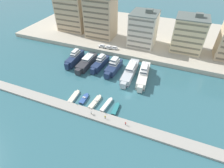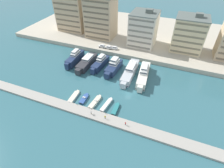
% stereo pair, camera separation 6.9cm
% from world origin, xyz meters
% --- Properties ---
extents(ground_plane, '(400.00, 400.00, 0.00)m').
position_xyz_m(ground_plane, '(0.00, 0.00, 0.00)').
color(ground_plane, '#336670').
extents(quay_promenade, '(180.00, 70.00, 2.38)m').
position_xyz_m(quay_promenade, '(0.00, 61.89, 1.19)').
color(quay_promenade, '#BCB29E').
rests_on(quay_promenade, ground).
extents(pier_dock, '(120.00, 4.40, 0.86)m').
position_xyz_m(pier_dock, '(0.00, -16.82, 0.43)').
color(pier_dock, '#A8A399').
rests_on(pier_dock, ground).
extents(yacht_navy_far_left, '(4.14, 16.92, 8.34)m').
position_xyz_m(yacht_navy_far_left, '(-34.45, 13.43, 2.50)').
color(yacht_navy_far_left, navy).
rests_on(yacht_navy_far_left, ground).
extents(yacht_charcoal_left, '(4.91, 19.32, 6.42)m').
position_xyz_m(yacht_charcoal_left, '(-27.02, 12.91, 1.91)').
color(yacht_charcoal_left, '#333338').
rests_on(yacht_charcoal_left, ground).
extents(yacht_navy_mid_left, '(4.84, 16.32, 7.95)m').
position_xyz_m(yacht_navy_mid_left, '(-19.84, 14.31, 2.30)').
color(yacht_navy_mid_left, navy).
rests_on(yacht_navy_mid_left, ground).
extents(yacht_navy_center_left, '(5.41, 16.13, 8.41)m').
position_xyz_m(yacht_navy_center_left, '(-12.17, 13.63, 2.40)').
color(yacht_navy_center_left, navy).
rests_on(yacht_navy_center_left, ground).
extents(yacht_silver_center, '(4.99, 22.93, 6.76)m').
position_xyz_m(yacht_silver_center, '(-3.40, 13.27, 2.02)').
color(yacht_silver_center, silver).
rests_on(yacht_silver_center, ground).
extents(yacht_ivory_center_right, '(6.13, 22.09, 8.25)m').
position_xyz_m(yacht_ivory_center_right, '(3.33, 12.99, 2.40)').
color(yacht_ivory_center_right, silver).
rests_on(yacht_ivory_center_right, ground).
extents(motorboat_cream_far_left, '(2.46, 8.06, 0.87)m').
position_xyz_m(motorboat_cream_far_left, '(-20.48, -10.95, 0.42)').
color(motorboat_cream_far_left, beige).
rests_on(motorboat_cream_far_left, ground).
extents(motorboat_blue_left, '(2.33, 6.50, 1.37)m').
position_xyz_m(motorboat_blue_left, '(-15.87, -10.56, 0.45)').
color(motorboat_blue_left, '#33569E').
rests_on(motorboat_blue_left, ground).
extents(motorboat_cream_mid_left, '(2.62, 8.58, 1.43)m').
position_xyz_m(motorboat_cream_mid_left, '(-10.77, -10.59, 0.52)').
color(motorboat_cream_mid_left, beige).
rests_on(motorboat_cream_mid_left, ground).
extents(motorboat_white_center_left, '(2.50, 8.61, 1.03)m').
position_xyz_m(motorboat_white_center_left, '(-5.82, -10.33, 0.52)').
color(motorboat_white_center_left, white).
rests_on(motorboat_white_center_left, ground).
extents(motorboat_teal_center, '(1.95, 6.79, 0.91)m').
position_xyz_m(motorboat_teal_center, '(-1.64, -11.04, 0.46)').
color(motorboat_teal_center, teal).
rests_on(motorboat_teal_center, ground).
extents(car_white_far_left, '(4.16, 2.03, 1.80)m').
position_xyz_m(car_white_far_left, '(-25.88, 30.17, 3.35)').
color(car_white_far_left, white).
rests_on(car_white_far_left, quay_promenade).
extents(car_white_left, '(4.15, 2.03, 1.80)m').
position_xyz_m(car_white_left, '(-21.87, 30.18, 3.35)').
color(car_white_left, white).
rests_on(car_white_left, quay_promenade).
extents(car_white_mid_left, '(4.19, 2.11, 1.80)m').
position_xyz_m(car_white_mid_left, '(-18.47, 30.77, 3.35)').
color(car_white_mid_left, white).
rests_on(car_white_mid_left, quay_promenade).
extents(apartment_block_far_left, '(19.46, 13.42, 29.44)m').
position_xyz_m(apartment_block_far_left, '(-55.42, 47.50, 16.16)').
color(apartment_block_far_left, '#C6AD89').
rests_on(apartment_block_far_left, quay_promenade).
extents(apartment_block_left, '(17.83, 13.96, 26.72)m').
position_xyz_m(apartment_block_left, '(-33.00, 44.78, 14.80)').
color(apartment_block_left, '#C6AD89').
rests_on(apartment_block_left, quay_promenade).
extents(apartment_block_mid_left, '(14.83, 16.10, 20.69)m').
position_xyz_m(apartment_block_mid_left, '(-5.43, 43.67, 11.78)').
color(apartment_block_mid_left, silver).
rests_on(apartment_block_mid_left, quay_promenade).
extents(apartment_block_center_left, '(16.45, 14.43, 20.83)m').
position_xyz_m(apartment_block_center_left, '(19.43, 45.80, 11.85)').
color(apartment_block_center_left, beige).
rests_on(apartment_block_center_left, quay_promenade).
extents(pedestrian_near_edge, '(0.62, 0.25, 1.61)m').
position_xyz_m(pedestrian_near_edge, '(-3.40, -17.10, 1.81)').
color(pedestrian_near_edge, '#282D3D').
rests_on(pedestrian_near_edge, pier_dock).
extents(pedestrian_mid_deck, '(0.27, 0.67, 1.73)m').
position_xyz_m(pedestrian_mid_deck, '(-9.14, -17.03, 1.89)').
color(pedestrian_mid_deck, '#7A6B56').
rests_on(pedestrian_mid_deck, pier_dock).
extents(pedestrian_far_side, '(0.54, 0.41, 1.60)m').
position_xyz_m(pedestrian_far_side, '(4.41, -17.08, 1.81)').
color(pedestrian_far_side, '#282D3D').
rests_on(pedestrian_far_side, pier_dock).
extents(bollard_west, '(0.20, 0.20, 0.61)m').
position_xyz_m(bollard_west, '(-16.59, -14.87, 1.18)').
color(bollard_west, '#2D2D33').
rests_on(bollard_west, pier_dock).
extents(bollard_west_mid, '(0.20, 0.20, 0.61)m').
position_xyz_m(bollard_west_mid, '(-10.35, -14.87, 1.18)').
color(bollard_west_mid, '#2D2D33').
rests_on(bollard_west_mid, pier_dock).
extents(bollard_east_mid, '(0.20, 0.20, 0.61)m').
position_xyz_m(bollard_east_mid, '(-4.12, -14.87, 1.18)').
color(bollard_east_mid, '#2D2D33').
rests_on(bollard_east_mid, pier_dock).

